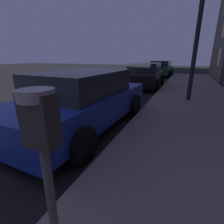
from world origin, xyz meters
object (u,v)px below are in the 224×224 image
Objects in this scene: parking_meter at (44,152)px; car_black at (145,75)px; car_blue at (83,100)px; car_green at (161,68)px.

car_black is at bearing 99.66° from parking_meter.
parking_meter is at bearing -80.34° from car_black.
car_blue is 0.99× the size of car_black.
car_blue and car_green have the same top height.
car_black is at bearing -89.99° from car_green.
car_green is (-0.00, 13.81, -0.01)m from car_blue.
car_blue is (-1.68, 2.95, -0.53)m from parking_meter.
parking_meter is 3.44m from car_blue.
parking_meter reaches higher than car_black.
parking_meter is 10.01m from car_black.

